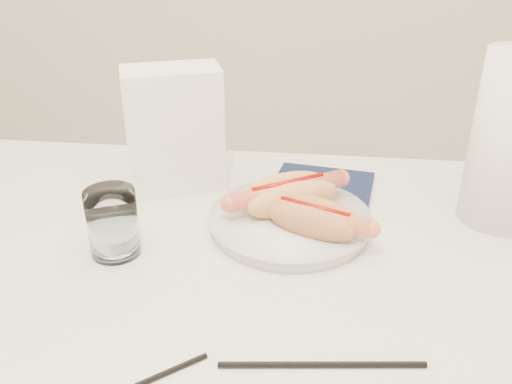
# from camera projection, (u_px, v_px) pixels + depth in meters

# --- Properties ---
(table) EXTENTS (1.20, 0.80, 0.75)m
(table) POSITION_uv_depth(u_px,v_px,m) (229.00, 303.00, 0.79)
(table) COLOR silver
(table) RESTS_ON ground
(plate) EXTENTS (0.31, 0.31, 0.02)m
(plate) POSITION_uv_depth(u_px,v_px,m) (290.00, 223.00, 0.85)
(plate) COLOR silver
(plate) RESTS_ON table
(hotdog_left) EXTENTS (0.18, 0.15, 0.05)m
(hotdog_left) POSITION_uv_depth(u_px,v_px,m) (288.00, 195.00, 0.86)
(hotdog_left) COLOR #E9A45D
(hotdog_left) RESTS_ON plate
(hotdog_right) EXTENTS (0.17, 0.11, 0.05)m
(hotdog_right) POSITION_uv_depth(u_px,v_px,m) (314.00, 218.00, 0.80)
(hotdog_right) COLOR #CC804F
(hotdog_right) RESTS_ON plate
(water_glass) EXTENTS (0.07, 0.07, 0.10)m
(water_glass) POSITION_uv_depth(u_px,v_px,m) (113.00, 223.00, 0.77)
(water_glass) COLOR white
(water_glass) RESTS_ON table
(chopstick_far) EXTENTS (0.22, 0.03, 0.01)m
(chopstick_far) POSITION_uv_depth(u_px,v_px,m) (322.00, 365.00, 0.60)
(chopstick_far) COLOR black
(chopstick_far) RESTS_ON table
(napkin_box) EXTENTS (0.18, 0.14, 0.21)m
(napkin_box) POSITION_uv_depth(u_px,v_px,m) (174.00, 130.00, 0.93)
(napkin_box) COLOR white
(napkin_box) RESTS_ON table
(navy_napkin) EXTENTS (0.19, 0.19, 0.01)m
(navy_napkin) POSITION_uv_depth(u_px,v_px,m) (321.00, 190.00, 0.96)
(navy_napkin) COLOR #111937
(navy_napkin) RESTS_ON table
(paper_towel_roll) EXTENTS (0.14, 0.14, 0.26)m
(paper_towel_roll) POSITION_uv_depth(u_px,v_px,m) (512.00, 140.00, 0.82)
(paper_towel_roll) COLOR white
(paper_towel_roll) RESTS_ON table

